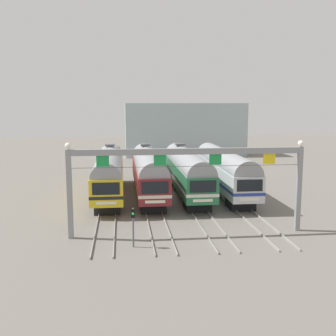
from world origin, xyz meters
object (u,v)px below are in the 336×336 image
at_px(commuter_train_yellow, 109,171).
at_px(commuter_train_silver, 224,169).
at_px(commuter_train_green, 187,170).
at_px(commuter_train_maroon, 148,171).
at_px(catenary_gantry, 188,167).
at_px(yard_signal_mast, 133,220).

distance_m(commuter_train_yellow, commuter_train_silver, 12.31).
bearing_deg(commuter_train_green, commuter_train_maroon, 180.00).
relative_size(commuter_train_green, catenary_gantry, 1.03).
xyz_separation_m(commuter_train_yellow, commuter_train_green, (8.21, 0.00, 0.00)).
distance_m(commuter_train_green, catenary_gantry, 13.87).
height_order(commuter_train_maroon, commuter_train_green, same).
height_order(commuter_train_yellow, catenary_gantry, catenary_gantry).
bearing_deg(catenary_gantry, commuter_train_silver, 65.48).
bearing_deg(commuter_train_maroon, commuter_train_silver, -0.03).
height_order(commuter_train_maroon, yard_signal_mast, commuter_train_maroon).
xyz_separation_m(commuter_train_maroon, catenary_gantry, (2.05, -13.50, 2.42)).
bearing_deg(yard_signal_mast, commuter_train_silver, 57.18).
relative_size(commuter_train_yellow, commuter_train_maroon, 1.00).
bearing_deg(catenary_gantry, commuter_train_yellow, 114.51).
relative_size(commuter_train_green, yard_signal_mast, 6.62).
relative_size(commuter_train_silver, yard_signal_mast, 6.62).
xyz_separation_m(commuter_train_maroon, yard_signal_mast, (-2.05, -15.91, -0.78)).
relative_size(commuter_train_silver, catenary_gantry, 1.03).
xyz_separation_m(commuter_train_maroon, commuter_train_green, (4.10, 0.00, 0.00)).
distance_m(commuter_train_silver, yard_signal_mast, 18.94).
distance_m(commuter_train_green, yard_signal_mast, 17.08).
xyz_separation_m(commuter_train_green, catenary_gantry, (-2.05, -13.50, 2.42)).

